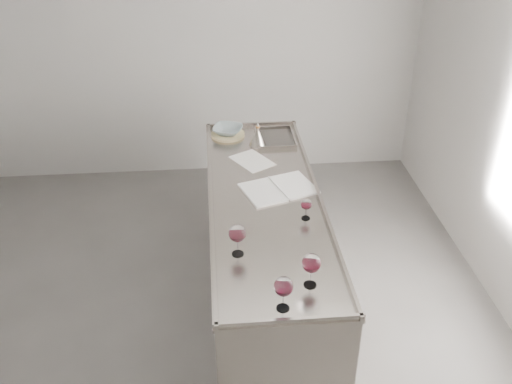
{
  "coord_description": "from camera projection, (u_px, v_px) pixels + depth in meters",
  "views": [
    {
      "loc": [
        0.15,
        -2.97,
        2.97
      ],
      "look_at": [
        0.43,
        0.26,
        1.02
      ],
      "focal_mm": 40.0,
      "sensor_mm": 36.0,
      "label": 1
    }
  ],
  "objects": [
    {
      "name": "counter",
      "position": [
        265.0,
        254.0,
        4.11
      ],
      "size": [
        0.77,
        2.42,
        0.97
      ],
      "color": "gray",
      "rests_on": "ground"
    },
    {
      "name": "trivet",
      "position": [
        228.0,
        134.0,
        4.71
      ],
      "size": [
        0.3,
        0.3,
        0.02
      ],
      "primitive_type": "cylinder",
      "rotation": [
        0.0,
        0.0,
        -0.08
      ],
      "color": "tan",
      "rests_on": "counter"
    },
    {
      "name": "wine_glass_left",
      "position": [
        237.0,
        234.0,
        3.26
      ],
      "size": [
        0.1,
        0.1,
        0.2
      ],
      "rotation": [
        0.0,
        0.0,
        0.39
      ],
      "color": "white",
      "rests_on": "counter"
    },
    {
      "name": "wine_funnel",
      "position": [
        258.0,
        138.0,
        4.54
      ],
      "size": [
        0.14,
        0.14,
        0.2
      ],
      "rotation": [
        0.0,
        0.0,
        0.17
      ],
      "color": "#9D958C",
      "rests_on": "counter"
    },
    {
      "name": "wine_glass_right",
      "position": [
        311.0,
        264.0,
        3.02
      ],
      "size": [
        0.1,
        0.1,
        0.2
      ],
      "rotation": [
        0.0,
        0.0,
        -0.42
      ],
      "color": "white",
      "rests_on": "counter"
    },
    {
      "name": "loose_paper_top",
      "position": [
        252.0,
        161.0,
        4.33
      ],
      "size": [
        0.36,
        0.39,
        0.0
      ],
      "primitive_type": "cube",
      "rotation": [
        0.0,
        0.0,
        0.54
      ],
      "color": "silver",
      "rests_on": "counter"
    },
    {
      "name": "notebook",
      "position": [
        279.0,
        189.0,
        3.97
      ],
      "size": [
        0.57,
        0.47,
        0.02
      ],
      "rotation": [
        0.0,
        0.0,
        0.32
      ],
      "color": "white",
      "rests_on": "counter"
    },
    {
      "name": "wine_glass_small",
      "position": [
        306.0,
        205.0,
        3.61
      ],
      "size": [
        0.07,
        0.07,
        0.14
      ],
      "rotation": [
        0.0,
        0.0,
        0.23
      ],
      "color": "white",
      "rests_on": "counter"
    },
    {
      "name": "ceramic_bowl",
      "position": [
        228.0,
        130.0,
        4.69
      ],
      "size": [
        0.3,
        0.3,
        0.06
      ],
      "primitive_type": "imported",
      "rotation": [
        0.0,
        0.0,
        -0.32
      ],
      "color": "gray",
      "rests_on": "trivet"
    },
    {
      "name": "wine_glass_middle",
      "position": [
        284.0,
        287.0,
        2.87
      ],
      "size": [
        0.1,
        0.1,
        0.2
      ],
      "rotation": [
        0.0,
        0.0,
        -0.33
      ],
      "color": "white",
      "rests_on": "counter"
    },
    {
      "name": "room_shell",
      "position": [
        186.0,
        163.0,
        3.33
      ],
      "size": [
        4.54,
        5.04,
        2.84
      ],
      "color": "#524F4D",
      "rests_on": "ground"
    }
  ]
}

